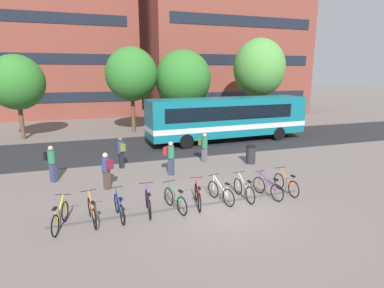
% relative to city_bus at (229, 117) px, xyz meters
% --- Properties ---
extents(ground, '(200.00, 200.00, 0.00)m').
position_rel_city_bus_xyz_m(ground, '(-5.12, -10.83, -1.78)').
color(ground, '#6B605B').
extents(bus_lane_asphalt, '(80.00, 7.20, 0.01)m').
position_rel_city_bus_xyz_m(bus_lane_asphalt, '(-5.12, -0.00, -1.77)').
color(bus_lane_asphalt, '#232326').
rests_on(bus_lane_asphalt, ground).
extents(city_bus, '(12.13, 3.15, 3.20)m').
position_rel_city_bus_xyz_m(city_bus, '(0.00, 0.00, 0.00)').
color(city_bus, '#0F6070').
rests_on(city_bus, ground).
extents(bike_rack, '(9.80, 0.26, 0.70)m').
position_rel_city_bus_xyz_m(bike_rack, '(-6.49, -10.32, -1.68)').
color(bike_rack, '#47474C').
rests_on(bike_rack, ground).
extents(parked_bicycle_yellow_0, '(0.57, 1.69, 0.99)m').
position_rel_city_bus_xyz_m(parked_bicycle_yellow_0, '(-10.88, -10.50, -1.39)').
color(parked_bicycle_yellow_0, black).
rests_on(parked_bicycle_yellow_0, ground).
extents(parked_bicycle_orange_1, '(0.52, 1.71, 0.99)m').
position_rel_city_bus_xyz_m(parked_bicycle_orange_1, '(-9.90, -10.40, -1.39)').
color(parked_bicycle_orange_1, black).
rests_on(parked_bicycle_orange_1, ground).
extents(parked_bicycle_blue_2, '(0.52, 1.72, 0.99)m').
position_rel_city_bus_xyz_m(parked_bicycle_blue_2, '(-8.99, -10.37, -1.39)').
color(parked_bicycle_blue_2, black).
rests_on(parked_bicycle_blue_2, ground).
extents(parked_bicycle_purple_3, '(0.52, 1.72, 0.99)m').
position_rel_city_bus_xyz_m(parked_bicycle_purple_3, '(-7.95, -10.28, -1.39)').
color(parked_bicycle_purple_3, black).
rests_on(parked_bicycle_purple_3, ground).
extents(parked_bicycle_green_4, '(0.59, 1.69, 0.99)m').
position_rel_city_bus_xyz_m(parked_bicycle_green_4, '(-6.95, -10.35, -1.39)').
color(parked_bicycle_green_4, black).
rests_on(parked_bicycle_green_4, ground).
extents(parked_bicycle_red_5, '(0.56, 1.70, 0.99)m').
position_rel_city_bus_xyz_m(parked_bicycle_red_5, '(-6.04, -10.27, -1.39)').
color(parked_bicycle_red_5, black).
rests_on(parked_bicycle_red_5, ground).
extents(parked_bicycle_white_6, '(0.58, 1.69, 0.99)m').
position_rel_city_bus_xyz_m(parked_bicycle_white_6, '(-5.06, -10.19, -1.39)').
color(parked_bicycle_white_6, black).
rests_on(parked_bicycle_white_6, ground).
extents(parked_bicycle_silver_7, '(0.52, 1.72, 0.99)m').
position_rel_city_bus_xyz_m(parked_bicycle_silver_7, '(-4.05, -10.22, -1.39)').
color(parked_bicycle_silver_7, black).
rests_on(parked_bicycle_silver_7, ground).
extents(parked_bicycle_purple_8, '(0.57, 1.69, 0.99)m').
position_rel_city_bus_xyz_m(parked_bicycle_purple_8, '(-3.03, -10.35, -1.39)').
color(parked_bicycle_purple_8, black).
rests_on(parked_bicycle_purple_8, ground).
extents(parked_bicycle_orange_9, '(0.52, 1.72, 0.99)m').
position_rel_city_bus_xyz_m(parked_bicycle_orange_9, '(-2.05, -10.20, -1.39)').
color(parked_bicycle_orange_9, black).
rests_on(parked_bicycle_orange_9, ground).
extents(commuter_olive_pack_0, '(0.55, 0.60, 1.67)m').
position_rel_city_bus_xyz_m(commuter_olive_pack_0, '(-3.70, -4.67, -0.82)').
color(commuter_olive_pack_0, '#565660').
rests_on(commuter_olive_pack_0, ground).
extents(commuter_red_pack_1, '(0.60, 0.57, 1.72)m').
position_rel_city_bus_xyz_m(commuter_red_pack_1, '(-6.12, -6.37, -0.78)').
color(commuter_red_pack_1, '#2D3851').
rests_on(commuter_red_pack_1, ground).
extents(commuter_maroon_pack_2, '(0.56, 0.60, 1.65)m').
position_rel_city_bus_xyz_m(commuter_maroon_pack_2, '(-9.22, -7.39, -0.82)').
color(commuter_maroon_pack_2, '#47382D').
rests_on(commuter_maroon_pack_2, ground).
extents(commuter_black_pack_3, '(0.59, 0.58, 1.74)m').
position_rel_city_bus_xyz_m(commuter_black_pack_3, '(-11.59, -5.61, -0.77)').
color(commuter_black_pack_3, '#2D3851').
rests_on(commuter_black_pack_3, ground).
extents(commuter_olive_pack_4, '(0.43, 0.58, 1.69)m').
position_rel_city_bus_xyz_m(commuter_olive_pack_4, '(-8.31, -4.44, -0.81)').
color(commuter_olive_pack_4, black).
rests_on(commuter_olive_pack_4, ground).
extents(trash_bin, '(0.55, 0.55, 1.03)m').
position_rel_city_bus_xyz_m(trash_bin, '(-1.32, -5.81, -1.26)').
color(trash_bin, '#232328').
rests_on(trash_bin, ground).
extents(street_tree_0, '(4.26, 4.26, 7.10)m').
position_rel_city_bus_xyz_m(street_tree_0, '(-6.28, 5.69, 3.10)').
color(street_tree_0, brown).
rests_on(street_tree_0, ground).
extents(street_tree_1, '(3.99, 3.99, 6.34)m').
position_rel_city_bus_xyz_m(street_tree_1, '(-14.77, 5.55, 2.52)').
color(street_tree_1, brown).
rests_on(street_tree_1, ground).
extents(street_tree_2, '(4.73, 4.73, 8.08)m').
position_rel_city_bus_xyz_m(street_tree_2, '(5.31, 5.05, 3.65)').
color(street_tree_2, brown).
rests_on(street_tree_2, ground).
extents(street_tree_3, '(4.91, 4.91, 7.00)m').
position_rel_city_bus_xyz_m(street_tree_3, '(-1.74, 5.95, 2.70)').
color(street_tree_3, brown).
rests_on(street_tree_3, ground).
extents(building_left_wing, '(21.62, 13.82, 20.10)m').
position_rel_city_bus_xyz_m(building_left_wing, '(-14.79, 22.15, 8.27)').
color(building_left_wing, brown).
rests_on(building_left_wing, ground).
extents(building_right_wing, '(18.71, 12.10, 19.96)m').
position_rel_city_bus_xyz_m(building_right_wing, '(6.57, 16.75, 8.20)').
color(building_right_wing, brown).
rests_on(building_right_wing, ground).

